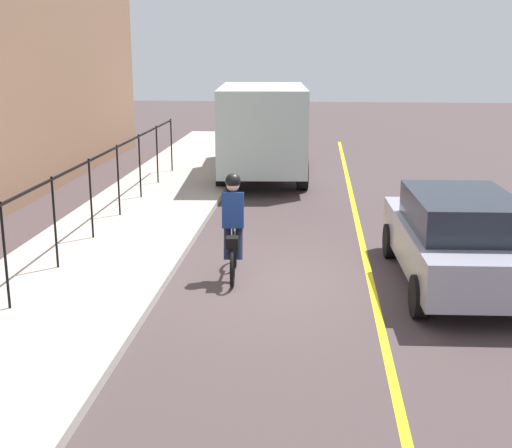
% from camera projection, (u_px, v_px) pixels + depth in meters
% --- Properties ---
extents(ground_plane, '(80.00, 80.00, 0.00)m').
position_uv_depth(ground_plane, '(276.00, 282.00, 11.65)').
color(ground_plane, '#433637').
extents(lane_line_centre, '(36.00, 0.12, 0.01)m').
position_uv_depth(lane_line_centre, '(371.00, 285.00, 11.51)').
color(lane_line_centre, yellow).
rests_on(lane_line_centre, ground).
extents(sidewalk, '(40.00, 3.20, 0.15)m').
position_uv_depth(sidewalk, '(80.00, 272.00, 11.92)').
color(sidewalk, '#A9A096').
rests_on(sidewalk, ground).
extents(iron_fence, '(17.49, 0.04, 1.60)m').
position_uv_depth(iron_fence, '(73.00, 189.00, 12.60)').
color(iron_fence, black).
rests_on(iron_fence, sidewalk).
extents(cyclist_lead, '(1.71, 0.39, 1.83)m').
position_uv_depth(cyclist_lead, '(233.00, 227.00, 11.65)').
color(cyclist_lead, black).
rests_on(cyclist_lead, ground).
extents(patrol_sedan, '(4.47, 2.06, 1.58)m').
position_uv_depth(patrol_sedan, '(457.00, 238.00, 11.30)').
color(patrol_sedan, '#9291A0').
rests_on(patrol_sedan, ground).
extents(box_truck_background, '(6.86, 2.91, 2.78)m').
position_uv_depth(box_truck_background, '(263.00, 126.00, 20.67)').
color(box_truck_background, '#AFC0BA').
rests_on(box_truck_background, ground).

